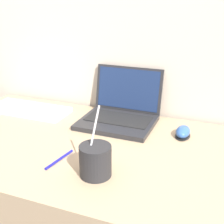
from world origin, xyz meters
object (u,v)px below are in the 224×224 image
(laptop, at_px, (121,111))
(external_keyboard, at_px, (29,110))
(drink_cup, at_px, (95,160))
(pen, at_px, (59,159))
(computer_mouse, at_px, (183,132))

(laptop, xyz_separation_m, external_keyboard, (-0.45, -0.06, -0.04))
(drink_cup, bearing_deg, pen, 167.21)
(external_keyboard, height_order, pen, external_keyboard)
(computer_mouse, bearing_deg, laptop, 168.48)
(external_keyboard, distance_m, pen, 0.51)
(laptop, relative_size, computer_mouse, 3.21)
(laptop, xyz_separation_m, drink_cup, (0.08, -0.44, 0.01))
(external_keyboard, bearing_deg, computer_mouse, -0.09)
(computer_mouse, xyz_separation_m, external_keyboard, (-0.73, 0.00, -0.01))
(external_keyboard, bearing_deg, laptop, 7.26)
(drink_cup, distance_m, pen, 0.16)
(drink_cup, distance_m, external_keyboard, 0.65)
(computer_mouse, xyz_separation_m, pen, (-0.36, -0.35, -0.01))
(laptop, xyz_separation_m, pen, (-0.07, -0.40, -0.04))
(laptop, relative_size, pen, 2.20)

